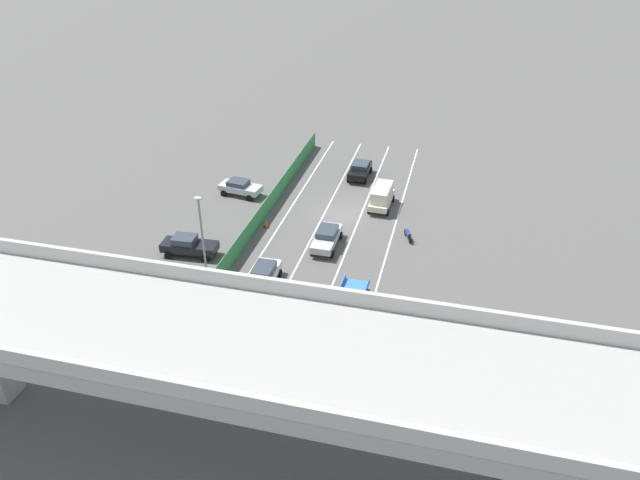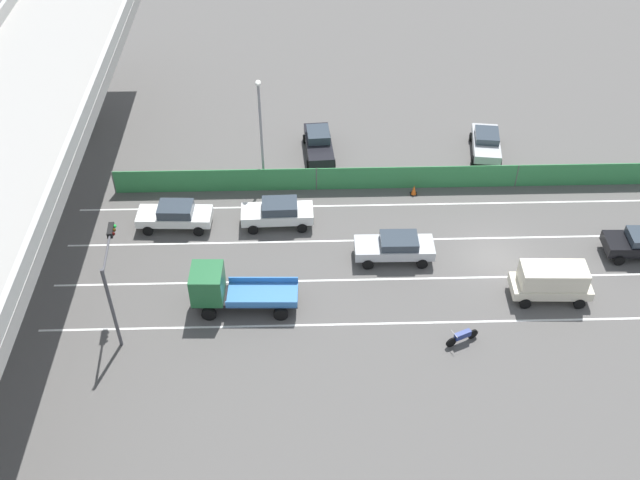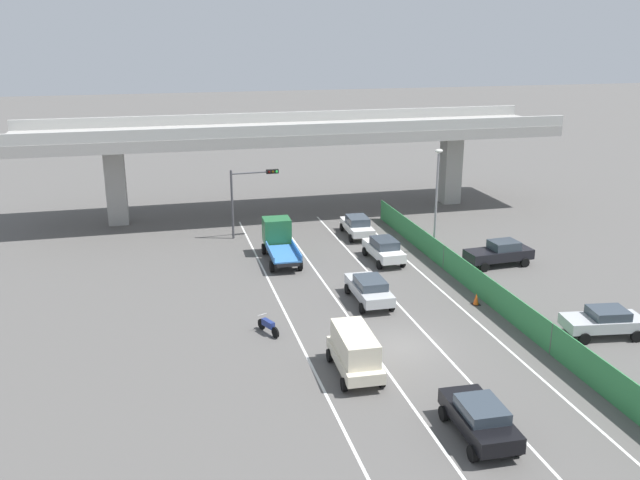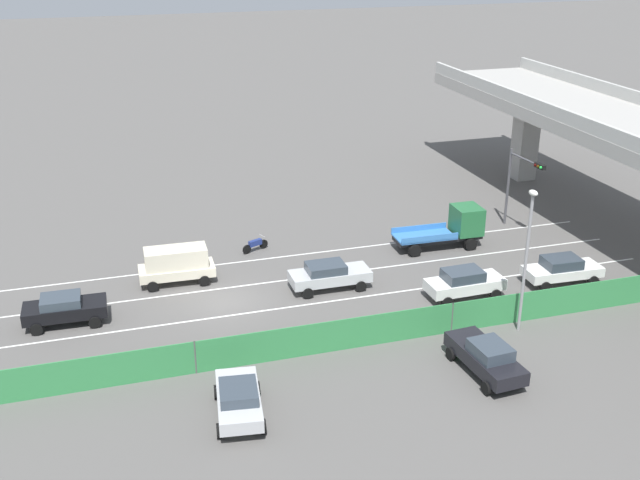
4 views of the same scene
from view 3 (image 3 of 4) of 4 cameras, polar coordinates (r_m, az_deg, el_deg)
ground_plane at (r=36.23m, az=6.91°, el=-8.73°), size 300.00×300.00×0.00m
lane_line_left_edge at (r=38.25m, az=-2.42°, el=-7.14°), size 0.14×43.69×0.01m
lane_line_mid_left at (r=39.01m, az=2.54°, el=-6.63°), size 0.14×43.69×0.01m
lane_line_mid_right at (r=40.05m, az=7.26°, el=-6.11°), size 0.14×43.69×0.01m
lane_line_right_edge at (r=41.35m, az=11.71°, el=-5.57°), size 0.14×43.69×0.01m
elevated_overpass at (r=59.89m, az=-2.32°, el=8.66°), size 47.13×8.73×8.44m
green_fence at (r=41.81m, az=14.00°, el=-4.23°), size 0.10×39.79×1.69m
car_hatchback_white at (r=48.25m, az=5.36°, el=-0.74°), size 2.03×4.48×1.70m
car_sedan_silver at (r=41.06m, az=4.14°, el=-4.06°), size 2.04×4.67×1.59m
car_sedan_white at (r=54.03m, az=3.13°, el=1.25°), size 2.12×4.65×1.63m
car_van_cream at (r=32.74m, az=2.94°, el=-9.19°), size 2.12×4.44×2.17m
car_sedan_black at (r=28.93m, az=13.22°, el=-14.26°), size 2.14×4.32×1.60m
flatbed_truck_blue at (r=48.97m, az=-3.47°, el=0.08°), size 2.34×5.78×2.64m
motorcycle at (r=37.18m, az=-4.35°, el=-7.16°), size 0.95×1.82×0.93m
parked_wagon_silver at (r=39.68m, az=22.68°, el=-6.25°), size 4.44×2.50×1.55m
parked_sedan_dark at (r=48.89m, az=14.80°, el=-1.01°), size 4.78×2.21×1.74m
traffic_light at (r=53.28m, az=-5.98°, el=4.26°), size 3.83×0.47×5.45m
street_lamp at (r=49.70m, az=9.74°, el=4.03°), size 0.60×0.36×7.68m
traffic_cone at (r=41.88m, az=12.93°, el=-4.86°), size 0.47×0.47×0.72m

